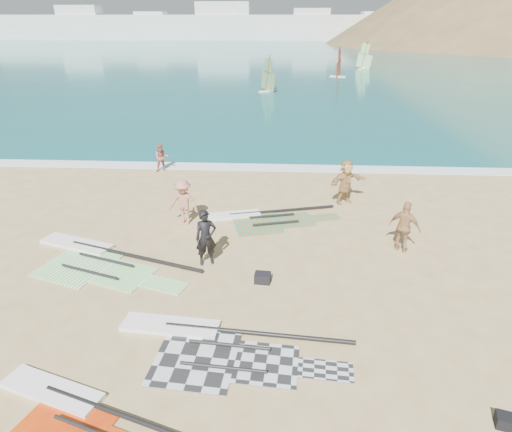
# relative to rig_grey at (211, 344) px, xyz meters

# --- Properties ---
(ground) EXTENTS (300.00, 300.00, 0.00)m
(ground) POSITION_rel_rig_grey_xyz_m (1.31, 1.61, -0.05)
(ground) COLOR tan
(ground) RESTS_ON ground
(sea) EXTENTS (300.00, 240.00, 0.06)m
(sea) POSITION_rel_rig_grey_xyz_m (1.31, 133.61, -0.05)
(sea) COLOR #0B4650
(sea) RESTS_ON ground
(surf_line) EXTENTS (300.00, 1.20, 0.04)m
(surf_line) POSITION_rel_rig_grey_xyz_m (1.31, 13.91, -0.05)
(surf_line) COLOR white
(surf_line) RESTS_ON ground
(far_town) EXTENTS (160.00, 8.00, 12.00)m
(far_town) POSITION_rel_rig_grey_xyz_m (-14.42, 151.61, 4.44)
(far_town) COLOR white
(far_town) RESTS_ON ground
(rig_grey) EXTENTS (6.12, 2.65, 0.20)m
(rig_grey) POSITION_rel_rig_grey_xyz_m (0.00, 0.00, 0.00)
(rig_grey) COLOR #252527
(rig_grey) RESTS_ON ground
(rig_green) EXTENTS (6.29, 3.64, 0.21)m
(rig_green) POSITION_rel_rig_grey_xyz_m (-4.55, 3.95, 0.00)
(rig_green) COLOR #45D233
(rig_green) RESTS_ON ground
(rig_orange) EXTENTS (5.68, 2.97, 0.20)m
(rig_orange) POSITION_rel_rig_grey_xyz_m (0.89, 7.44, -0.00)
(rig_orange) COLOR orange
(rig_orange) RESTS_ON ground
(rig_red) EXTENTS (5.53, 3.16, 0.20)m
(rig_red) POSITION_rel_rig_grey_xyz_m (-2.34, -2.47, -0.00)
(rig_red) COLOR red
(rig_red) RESTS_ON ground
(gear_bag_near) EXTENTS (0.52, 0.40, 0.31)m
(gear_bag_near) POSITION_rel_rig_grey_xyz_m (1.17, 2.91, 0.11)
(gear_bag_near) COLOR black
(gear_bag_near) RESTS_ON ground
(gear_bag_far) EXTENTS (0.52, 0.42, 0.27)m
(gear_bag_far) POSITION_rel_rig_grey_xyz_m (6.30, -1.98, 0.08)
(gear_bag_far) COLOR black
(gear_bag_far) RESTS_ON ground
(person_wetsuit) EXTENTS (0.82, 0.68, 1.93)m
(person_wetsuit) POSITION_rel_rig_grey_xyz_m (-0.73, 3.93, 0.91)
(person_wetsuit) COLOR black
(person_wetsuit) RESTS_ON ground
(beachgoer_left) EXTENTS (0.88, 0.78, 1.51)m
(beachgoer_left) POSITION_rel_rig_grey_xyz_m (-4.60, 13.11, 0.71)
(beachgoer_left) COLOR #A96256
(beachgoer_left) RESTS_ON ground
(beachgoer_mid) EXTENTS (1.34, 0.95, 1.87)m
(beachgoer_mid) POSITION_rel_rig_grey_xyz_m (-2.09, 6.83, 0.89)
(beachgoer_mid) COLOR #B3725C
(beachgoer_mid) RESTS_ON ground
(beachgoer_back) EXTENTS (1.15, 0.99, 1.86)m
(beachgoer_back) POSITION_rel_rig_grey_xyz_m (5.97, 5.16, 0.88)
(beachgoer_back) COLOR #AF7F55
(beachgoer_back) RESTS_ON ground
(beachgoer_right) EXTENTS (1.86, 1.44, 1.97)m
(beachgoer_right) POSITION_rel_rig_grey_xyz_m (4.51, 9.38, 0.93)
(beachgoer_right) COLOR tan
(beachgoer_right) RESTS_ON ground
(windsurfer_left) EXTENTS (2.04, 2.06, 3.86)m
(windsurfer_left) POSITION_rel_rig_grey_xyz_m (0.19, 39.95, 1.12)
(windsurfer_left) COLOR white
(windsurfer_left) RESTS_ON ground
(windsurfer_centre) EXTENTS (2.24, 2.50, 3.93)m
(windsurfer_centre) POSITION_rel_rig_grey_xyz_m (9.32, 53.12, 1.13)
(windsurfer_centre) COLOR white
(windsurfer_centre) RESTS_ON ground
(windsurfer_right) EXTENTS (2.17, 2.19, 4.25)m
(windsurfer_right) POSITION_rel_rig_grey_xyz_m (14.35, 62.47, 1.20)
(windsurfer_right) COLOR white
(windsurfer_right) RESTS_ON ground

